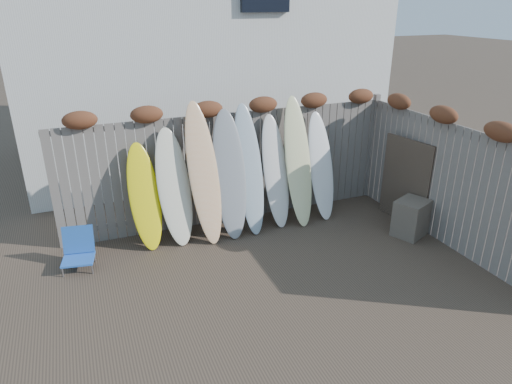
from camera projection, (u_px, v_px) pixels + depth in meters
name	position (u px, v px, depth m)	size (l,w,h in m)	color
ground	(287.00, 287.00, 6.49)	(80.00, 80.00, 0.00)	#493A2D
back_fence	(234.00, 158.00, 8.10)	(6.05, 0.28, 2.24)	slate
right_fence	(451.00, 178.00, 7.29)	(0.28, 4.40, 2.24)	slate
house	(193.00, 26.00, 10.98)	(8.50, 5.50, 6.33)	silver
beach_chair	(78.00, 249.00, 6.91)	(0.53, 0.55, 0.61)	blue
wooden_crate	(411.00, 218.00, 7.83)	(0.55, 0.46, 0.64)	#6C5E51
lattice_panel	(405.00, 181.00, 8.18)	(0.04, 1.03, 1.55)	#3A2923
surfboard_0	(145.00, 197.00, 7.32)	(0.49, 0.07, 1.77)	yellow
surfboard_1	(174.00, 187.00, 7.45)	(0.55, 0.07, 1.97)	silver
surfboard_2	(204.00, 174.00, 7.48)	(0.51, 0.07, 2.38)	#FFCF7C
surfboard_3	(230.00, 175.00, 7.67)	(0.55, 0.07, 2.21)	gray
surfboard_4	(249.00, 170.00, 7.80)	(0.46, 0.07, 2.27)	#99ABB7
surfboard_5	(275.00, 171.00, 8.06)	(0.46, 0.07, 2.03)	silver
surfboard_6	(298.00, 162.00, 8.08)	(0.47, 0.07, 2.33)	#EDECAA
surfboard_7	(321.00, 166.00, 8.35)	(0.47, 0.07, 2.00)	white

